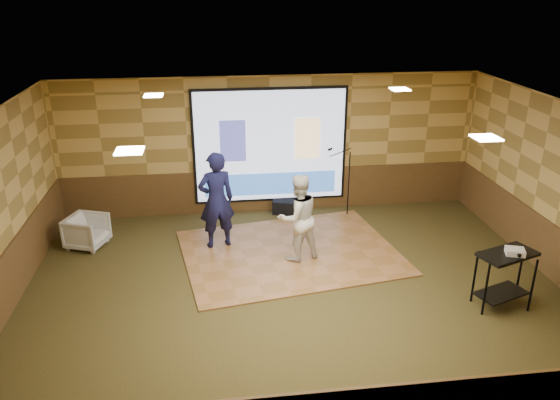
{
  "coord_description": "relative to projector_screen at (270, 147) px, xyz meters",
  "views": [
    {
      "loc": [
        -1.24,
        -7.79,
        4.83
      ],
      "look_at": [
        -0.12,
        0.84,
        1.3
      ],
      "focal_mm": 35.0,
      "sensor_mm": 36.0,
      "label": 1
    }
  ],
  "objects": [
    {
      "name": "player_right",
      "position": [
        0.23,
        -2.36,
        -0.63
      ],
      "size": [
        0.95,
        0.84,
        1.64
      ],
      "primitive_type": "imported",
      "rotation": [
        0.0,
        0.0,
        3.47
      ],
      "color": "silver",
      "rests_on": "dance_floor"
    },
    {
      "name": "banquet_chair",
      "position": [
        -3.71,
        -1.31,
        -1.16
      ],
      "size": [
        0.89,
        0.88,
        0.63
      ],
      "primitive_type": "imported",
      "rotation": [
        0.0,
        0.0,
        1.21
      ],
      "color": "gray",
      "rests_on": "ground"
    },
    {
      "name": "player_left",
      "position": [
        -1.21,
        -1.64,
        -0.5
      ],
      "size": [
        0.77,
        0.6,
        1.88
      ],
      "primitive_type": "imported",
      "rotation": [
        0.0,
        0.0,
        3.38
      ],
      "color": "#14153E",
      "rests_on": "dance_floor"
    },
    {
      "name": "av_table",
      "position": [
        3.17,
        -4.32,
        -0.81
      ],
      "size": [
        0.9,
        0.47,
        0.95
      ],
      "rotation": [
        0.0,
        0.0,
        0.35
      ],
      "color": "black",
      "rests_on": "ground"
    },
    {
      "name": "downlight_se",
      "position": [
        2.2,
        -4.94,
        1.5
      ],
      "size": [
        0.32,
        0.32,
        0.02
      ],
      "primitive_type": "cube",
      "color": "#FBE4BC",
      "rests_on": "room_shell"
    },
    {
      "name": "dance_floor",
      "position": [
        0.14,
        -2.1,
        -1.46
      ],
      "size": [
        4.37,
        3.6,
        0.03
      ],
      "primitive_type": "cube",
      "rotation": [
        0.0,
        0.0,
        0.16
      ],
      "color": "#986237",
      "rests_on": "ground"
    },
    {
      "name": "downlight_sw",
      "position": [
        -2.2,
        -4.94,
        1.5
      ],
      "size": [
        0.32,
        0.32,
        0.02
      ],
      "primitive_type": "cube",
      "color": "#FBE4BC",
      "rests_on": "room_shell"
    },
    {
      "name": "projector_screen",
      "position": [
        0.0,
        0.0,
        0.0
      ],
      "size": [
        3.32,
        0.06,
        2.52
      ],
      "color": "black",
      "rests_on": "room_shell"
    },
    {
      "name": "downlight_nw",
      "position": [
        -2.2,
        -1.64,
        1.5
      ],
      "size": [
        0.32,
        0.32,
        0.02
      ],
      "primitive_type": "cube",
      "color": "#FBE4BC",
      "rests_on": "room_shell"
    },
    {
      "name": "wainscot_right",
      "position": [
        4.48,
        -3.44,
        -1.0
      ],
      "size": [
        0.04,
        7.0,
        0.95
      ],
      "primitive_type": "cube",
      "color": "#4F321A",
      "rests_on": "ground"
    },
    {
      "name": "downlight_ne",
      "position": [
        2.2,
        -1.64,
        1.5
      ],
      "size": [
        0.32,
        0.32,
        0.02
      ],
      "primitive_type": "cube",
      "color": "#FBE4BC",
      "rests_on": "room_shell"
    },
    {
      "name": "wainscot_left",
      "position": [
        -4.48,
        -3.44,
        -1.0
      ],
      "size": [
        0.04,
        7.0,
        0.95
      ],
      "primitive_type": "cube",
      "color": "#4F321A",
      "rests_on": "ground"
    },
    {
      "name": "wainscot_back",
      "position": [
        0.0,
        0.04,
        -1.0
      ],
      "size": [
        9.0,
        0.04,
        0.95
      ],
      "primitive_type": "cube",
      "color": "#4F321A",
      "rests_on": "ground"
    },
    {
      "name": "duffel_bag",
      "position": [
        0.28,
        -0.19,
        -1.33
      ],
      "size": [
        0.55,
        0.44,
        0.29
      ],
      "primitive_type": "cube",
      "rotation": [
        0.0,
        0.0,
        -0.3
      ],
      "color": "black",
      "rests_on": "ground"
    },
    {
      "name": "room_shell",
      "position": [
        0.0,
        -3.44,
        0.62
      ],
      "size": [
        9.04,
        7.04,
        3.02
      ],
      "color": "tan",
      "rests_on": "ground"
    },
    {
      "name": "mic_stand",
      "position": [
        1.59,
        -0.48,
        -0.98
      ],
      "size": [
        0.62,
        0.25,
        1.57
      ],
      "rotation": [
        0.0,
        0.0,
        0.25
      ],
      "color": "black",
      "rests_on": "ground"
    },
    {
      "name": "projector",
      "position": [
        3.25,
        -4.37,
        -0.48
      ],
      "size": [
        0.33,
        0.3,
        0.09
      ],
      "primitive_type": "cube",
      "rotation": [
        0.0,
        0.0,
        -0.34
      ],
      "color": "white",
      "rests_on": "av_table"
    },
    {
      "name": "ground",
      "position": [
        0.0,
        -3.44,
        -1.47
      ],
      "size": [
        9.0,
        9.0,
        0.0
      ],
      "primitive_type": "plane",
      "color": "#273317",
      "rests_on": "ground"
    }
  ]
}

